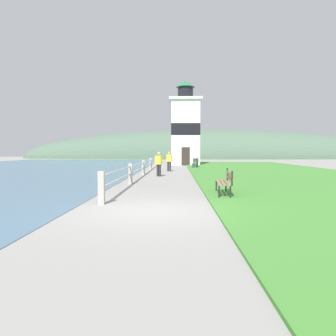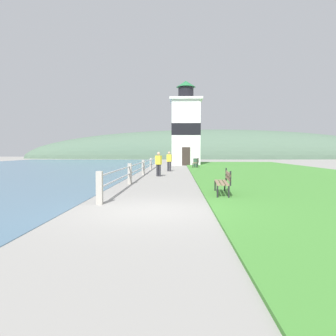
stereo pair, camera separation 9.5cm
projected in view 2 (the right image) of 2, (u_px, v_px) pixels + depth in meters
name	position (u px, v px, depth m)	size (l,w,h in m)	color
ground_plane	(149.00, 211.00, 8.73)	(160.00, 160.00, 0.00)	gray
grass_verge	(275.00, 173.00, 23.36)	(12.00, 44.71, 0.06)	#428433
seawall_railing	(143.00, 166.00, 21.89)	(0.18, 24.51, 0.99)	#A8A399
park_bench_near	(224.00, 181.00, 11.67)	(0.60, 1.95, 0.94)	#846B51
park_bench_midway	(196.00, 162.00, 30.76)	(0.68, 1.77, 0.94)	#846B51
lighthouse	(186.00, 128.00, 37.00)	(3.61, 3.61, 9.46)	white
person_strolling	(159.00, 163.00, 20.47)	(0.42, 0.36, 1.53)	#28282D
person_by_railing	(169.00, 161.00, 25.57)	(0.42, 0.29, 1.54)	#28282D
trash_bin	(196.00, 163.00, 32.51)	(0.54, 0.54, 0.84)	#2D5138
distant_hillside	(213.00, 158.00, 68.17)	(80.00, 16.00, 12.00)	#4C6651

